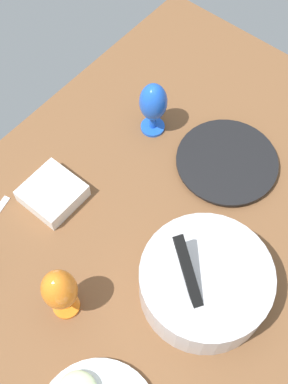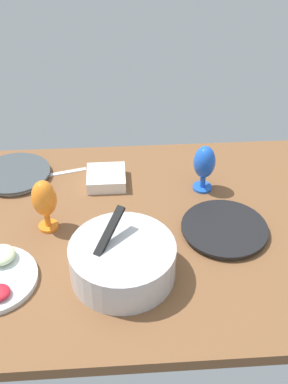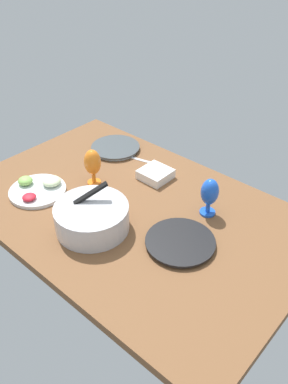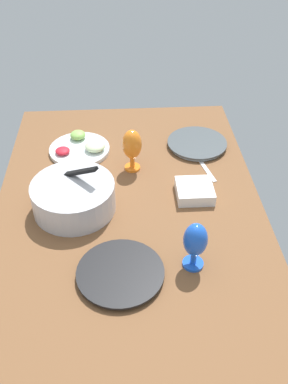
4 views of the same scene
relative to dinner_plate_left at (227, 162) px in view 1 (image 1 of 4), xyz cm
name	(u,v)px [view 1 (image 1 of 4)]	position (x,y,z in cm)	size (l,w,h in cm)	color
ground_plane	(144,237)	(31.80, -4.13, -3.16)	(160.00, 104.00, 4.00)	brown
dinner_plate_left	(227,162)	(0.00, 0.00, 0.00)	(28.93, 28.93, 2.23)	#4C4C51
mixing_bowl	(205,282)	(34.42, 16.89, 5.08)	(31.58, 31.58, 19.25)	silver
hurricane_glass_orange	(60,291)	(58.87, -6.32, 10.50)	(8.23, 8.23, 19.01)	orange
hurricane_glass_blue	(153,104)	(3.35, -24.41, 9.87)	(7.96, 7.96, 18.25)	blue
square_bowl_white	(52,193)	(39.17, -30.26, 1.45)	(14.44, 14.44, 4.69)	white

